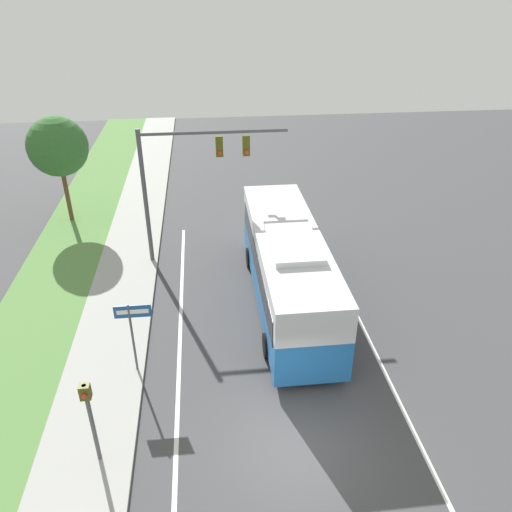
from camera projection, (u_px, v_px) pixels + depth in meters
The scene contains 9 objects.
ground_plane at pixel (299, 449), 14.68m from camera, with size 80.00×80.00×0.00m, color #424244.
sidewalk at pixel (83, 467), 14.05m from camera, with size 2.80×80.00×0.12m.
lane_divider_near at pixel (176, 460), 14.33m from camera, with size 0.14×30.00×0.01m.
lane_divider_far at pixel (417, 438), 15.02m from camera, with size 0.14×30.00×0.01m.
bus at pixel (288, 264), 20.29m from camera, with size 2.76×10.56×3.54m.
signal_gantry at pixel (187, 169), 22.25m from camera, with size 6.57×0.41×6.50m.
pedestrian_signal at pixel (89, 411), 13.35m from camera, with size 0.28×0.34×2.89m.
street_sign at pixel (133, 326), 16.58m from camera, with size 1.22×0.08×2.85m.
roadside_tree at pixel (58, 147), 26.29m from camera, with size 3.16×3.16×5.81m.
Camera 1 is at (-2.37, -9.82, 12.13)m, focal length 35.00 mm.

